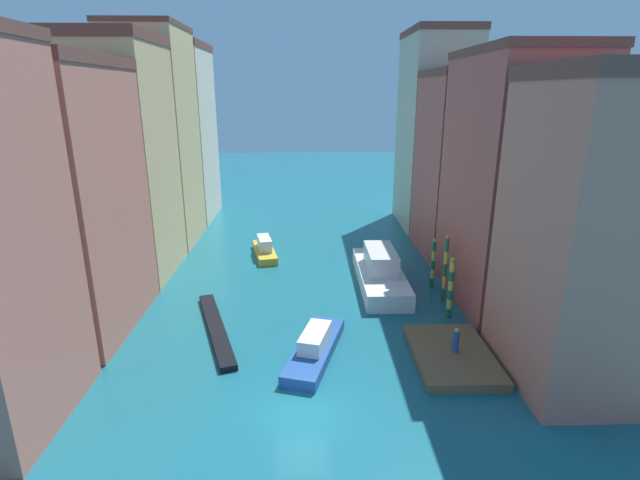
% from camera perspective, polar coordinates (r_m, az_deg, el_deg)
% --- Properties ---
extents(ground_plane, '(154.00, 154.00, 0.00)m').
position_cam_1_polar(ground_plane, '(45.83, -1.88, -1.16)').
color(ground_plane, '#196070').
extents(building_left_1, '(6.61, 10.31, 16.54)m').
position_cam_1_polar(building_left_1, '(32.47, -28.03, 4.23)').
color(building_left_1, '#C6705B').
rests_on(building_left_1, ground).
extents(building_left_2, '(6.61, 8.82, 18.72)m').
position_cam_1_polar(building_left_2, '(40.98, -22.47, 8.82)').
color(building_left_2, '#DBB77A').
rests_on(building_left_2, ground).
extents(building_left_3, '(6.61, 8.68, 20.42)m').
position_cam_1_polar(building_left_3, '(49.36, -18.97, 11.41)').
color(building_left_3, '#DBB77A').
rests_on(building_left_3, ground).
extents(building_left_4, '(6.61, 9.76, 19.72)m').
position_cam_1_polar(building_left_4, '(58.55, -16.22, 12.10)').
color(building_left_4, beige).
rests_on(building_left_4, ground).
extents(building_right_0, '(6.61, 8.19, 15.77)m').
position_cam_1_polar(building_right_0, '(26.70, 29.67, 0.67)').
color(building_right_0, '#C6705B').
rests_on(building_right_0, ground).
extents(building_right_1, '(6.61, 11.15, 17.26)m').
position_cam_1_polar(building_right_1, '(35.21, 21.71, 6.50)').
color(building_right_1, '#B25147').
rests_on(building_right_1, ground).
extents(building_right_2, '(6.61, 9.74, 16.38)m').
position_cam_1_polar(building_right_2, '(45.10, 16.48, 8.57)').
color(building_right_2, '#B25147').
rests_on(building_right_2, ground).
extents(building_right_3, '(6.61, 10.11, 20.72)m').
position_cam_1_polar(building_right_3, '(54.41, 13.47, 12.49)').
color(building_right_3, '#BCB299').
rests_on(building_right_3, ground).
extents(waterfront_dock, '(4.30, 6.53, 0.52)m').
position_cam_1_polar(waterfront_dock, '(28.71, 15.52, -13.13)').
color(waterfront_dock, brown).
rests_on(waterfront_dock, ground).
extents(person_on_dock, '(0.36, 0.36, 1.47)m').
position_cam_1_polar(person_on_dock, '(28.27, 15.93, -11.50)').
color(person_on_dock, '#234C93').
rests_on(person_on_dock, waterfront_dock).
extents(mooring_pole_0, '(0.36, 0.36, 4.28)m').
position_cam_1_polar(mooring_pole_0, '(32.74, 15.35, -5.44)').
color(mooring_pole_0, '#197247').
rests_on(mooring_pole_0, ground).
extents(mooring_pole_1, '(0.30, 0.30, 4.93)m').
position_cam_1_polar(mooring_pole_1, '(35.20, 14.73, -3.21)').
color(mooring_pole_1, '#197247').
rests_on(mooring_pole_1, ground).
extents(mooring_pole_2, '(0.31, 0.31, 3.93)m').
position_cam_1_polar(mooring_pole_2, '(37.52, 13.37, -2.63)').
color(mooring_pole_2, '#197247').
rests_on(mooring_pole_2, ground).
extents(vaporetto_white, '(3.35, 10.47, 2.91)m').
position_cam_1_polar(vaporetto_white, '(37.59, 7.21, -3.83)').
color(vaporetto_white, white).
rests_on(vaporetto_white, ground).
extents(gondola_black, '(4.06, 9.85, 0.37)m').
position_cam_1_polar(gondola_black, '(31.42, -12.33, -10.24)').
color(gondola_black, black).
rests_on(gondola_black, ground).
extents(motorboat_0, '(2.78, 6.10, 1.77)m').
position_cam_1_polar(motorboat_0, '(44.21, -6.64, -1.09)').
color(motorboat_0, gold).
rests_on(motorboat_0, ground).
extents(motorboat_1, '(3.84, 7.42, 1.57)m').
position_cam_1_polar(motorboat_1, '(27.94, -0.59, -12.65)').
color(motorboat_1, '#234C93').
rests_on(motorboat_1, ground).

